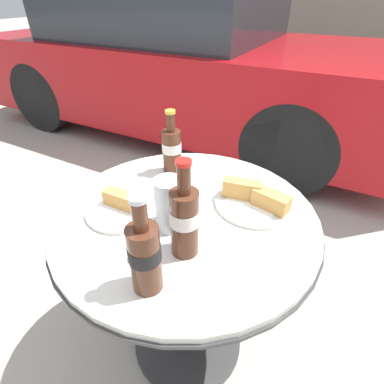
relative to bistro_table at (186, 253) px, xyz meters
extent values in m
plane|color=#A8A093|center=(0.00, 0.00, -0.52)|extent=(30.00, 30.00, 0.00)
cylinder|color=#333333|center=(0.00, 0.00, -0.51)|extent=(0.43, 0.43, 0.02)
cylinder|color=#333333|center=(0.00, 0.00, -0.17)|extent=(0.08, 0.08, 0.64)
cylinder|color=#333333|center=(0.00, 0.00, 0.14)|extent=(0.77, 0.77, 0.01)
cylinder|color=beige|center=(0.00, 0.00, 0.16)|extent=(0.76, 0.76, 0.02)
cylinder|color=#4C2819|center=(-0.16, 0.19, 0.24)|extent=(0.06, 0.06, 0.15)
cylinder|color=silver|center=(-0.16, 0.19, 0.26)|extent=(0.07, 0.07, 0.03)
cylinder|color=#4C2819|center=(-0.16, 0.19, 0.35)|extent=(0.03, 0.03, 0.06)
cylinder|color=gold|center=(-0.16, 0.19, 0.38)|extent=(0.03, 0.03, 0.01)
cylinder|color=#4C2819|center=(0.05, -0.26, 0.25)|extent=(0.07, 0.07, 0.16)
cylinder|color=black|center=(0.05, -0.26, 0.27)|extent=(0.07, 0.07, 0.04)
cylinder|color=#4C2819|center=(0.05, -0.26, 0.36)|extent=(0.03, 0.03, 0.07)
cylinder|color=silver|center=(0.05, -0.26, 0.40)|extent=(0.03, 0.03, 0.01)
cylinder|color=#4C2819|center=(0.07, -0.13, 0.25)|extent=(0.07, 0.07, 0.17)
cylinder|color=silver|center=(0.07, -0.13, 0.27)|extent=(0.07, 0.07, 0.04)
cylinder|color=#4C2819|center=(0.07, -0.13, 0.38)|extent=(0.03, 0.03, 0.07)
cylinder|color=red|center=(0.07, -0.13, 0.41)|extent=(0.03, 0.03, 0.01)
cylinder|color=#C68923|center=(-0.01, -0.07, 0.22)|extent=(0.07, 0.07, 0.12)
cylinder|color=silver|center=(-0.01, -0.07, 0.24)|extent=(0.08, 0.08, 0.15)
cylinder|color=silver|center=(0.16, 0.13, 0.17)|extent=(0.24, 0.24, 0.01)
cube|color=white|center=(0.16, 0.13, 0.18)|extent=(0.17, 0.17, 0.00)
cube|color=#C68E47|center=(0.12, 0.13, 0.21)|extent=(0.12, 0.06, 0.06)
cube|color=#C68E47|center=(0.21, 0.12, 0.21)|extent=(0.11, 0.07, 0.05)
cylinder|color=silver|center=(-0.17, -0.08, 0.17)|extent=(0.22, 0.22, 0.01)
cube|color=white|center=(-0.17, -0.08, 0.18)|extent=(0.18, 0.18, 0.00)
cube|color=#C68E47|center=(-0.17, -0.07, 0.20)|extent=(0.12, 0.04, 0.05)
cube|color=#9E0F14|center=(-1.16, 2.08, -0.01)|extent=(3.90, 1.69, 0.66)
cube|color=#23282D|center=(-1.35, 2.08, 0.59)|extent=(1.87, 1.49, 0.53)
cylinder|color=black|center=(0.05, 2.82, -0.19)|extent=(0.65, 0.20, 0.65)
cylinder|color=black|center=(0.05, 1.33, -0.19)|extent=(0.65, 0.20, 0.65)
cylinder|color=black|center=(-2.37, 2.82, -0.19)|extent=(0.65, 0.20, 0.65)
cylinder|color=black|center=(-2.37, 1.33, -0.19)|extent=(0.65, 0.20, 0.65)
camera|label=1|loc=(0.34, -0.59, 0.71)|focal=28.00mm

